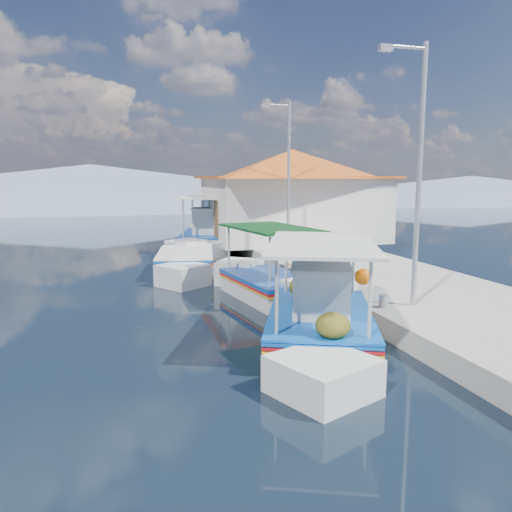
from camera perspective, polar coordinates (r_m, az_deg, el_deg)
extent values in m
plane|color=black|center=(9.07, -0.75, -13.82)|extent=(160.00, 160.00, 0.00)
cube|color=#9A9990|center=(16.55, 13.75, -2.67)|extent=(5.00, 44.00, 0.50)
cylinder|color=#A5A8AD|center=(12.05, 14.46, -5.06)|extent=(0.20, 0.20, 0.30)
cylinder|color=#A5A8AD|center=(17.38, 4.50, -0.55)|extent=(0.20, 0.20, 0.30)
cylinder|color=#A5A8AD|center=(23.05, -0.67, 1.82)|extent=(0.20, 0.20, 0.30)
cube|color=silver|center=(10.87, 7.37, -8.82)|extent=(3.44, 4.54, 0.89)
cube|color=silver|center=(12.79, -1.23, -5.50)|extent=(1.94, 1.94, 0.98)
cube|color=silver|center=(9.33, 19.07, -12.29)|extent=(1.89, 1.89, 0.84)
cube|color=#0C4DA6|center=(10.75, 7.42, -6.73)|extent=(3.54, 4.67, 0.06)
cube|color=red|center=(10.77, 7.41, -7.11)|extent=(3.54, 4.67, 0.05)
cube|color=gold|center=(10.79, 7.40, -7.45)|extent=(3.54, 4.67, 0.04)
cube|color=#0C4DA6|center=(10.73, 7.42, -6.39)|extent=(3.54, 4.64, 0.05)
cube|color=brown|center=(10.74, 7.42, -6.54)|extent=(3.25, 4.40, 0.05)
cube|color=silver|center=(10.42, 8.58, -4.12)|extent=(1.51, 1.55, 1.03)
cube|color=silver|center=(10.32, 8.64, -1.23)|extent=(1.64, 1.68, 0.06)
cylinder|color=beige|center=(11.30, -1.62, -1.79)|extent=(0.07, 0.07, 1.50)
cylinder|color=beige|center=(12.33, 4.56, -0.91)|extent=(0.07, 0.07, 1.50)
cylinder|color=beige|center=(8.85, 11.62, -5.00)|extent=(0.07, 0.07, 1.50)
cylinder|color=beige|center=(10.13, 17.71, -3.47)|extent=(0.07, 0.07, 1.50)
cube|color=silver|center=(10.44, 7.59, 1.41)|extent=(3.53, 4.58, 0.07)
ellipsoid|color=#3A4312|center=(11.37, 1.40, -4.21)|extent=(0.71, 0.78, 0.53)
ellipsoid|color=#3A4312|center=(12.14, 2.40, -3.57)|extent=(0.60, 0.66, 0.45)
ellipsoid|color=#3A4312|center=(9.76, 15.33, -6.92)|extent=(0.64, 0.70, 0.48)
sphere|color=#FF6208|center=(11.62, 8.78, -1.83)|extent=(0.37, 0.37, 0.37)
cube|color=silver|center=(14.65, 1.62, -4.11)|extent=(2.35, 3.63, 0.86)
cube|color=silver|center=(16.83, 0.57, -2.02)|extent=(1.82, 1.82, 0.95)
cube|color=silver|center=(12.55, 2.99, -6.35)|extent=(1.77, 1.77, 0.82)
cube|color=#0C4DA6|center=(14.57, 1.62, -2.58)|extent=(2.42, 3.73, 0.05)
cube|color=red|center=(14.58, 1.62, -2.86)|extent=(2.42, 3.73, 0.05)
cube|color=gold|center=(14.60, 1.62, -3.10)|extent=(2.42, 3.73, 0.04)
cube|color=#1A469E|center=(14.56, 1.63, -2.34)|extent=(2.43, 3.70, 0.05)
cube|color=brown|center=(14.56, 1.63, -2.44)|extent=(2.19, 3.53, 0.05)
cylinder|color=beige|center=(15.75, -1.68, 1.10)|extent=(0.06, 0.06, 1.45)
cylinder|color=beige|center=(15.93, 3.53, 1.18)|extent=(0.06, 0.06, 1.45)
cylinder|color=beige|center=(12.96, -0.68, -0.60)|extent=(0.06, 0.06, 1.45)
cylinder|color=beige|center=(13.18, 5.60, -0.48)|extent=(0.06, 0.06, 1.45)
cube|color=#0B3915|center=(14.35, 1.65, 3.25)|extent=(2.44, 3.64, 0.06)
cube|color=silver|center=(18.74, -8.11, -1.20)|extent=(2.52, 3.92, 1.01)
cube|color=silver|center=(21.02, -10.15, 0.20)|extent=(1.93, 1.93, 1.12)
cube|color=silver|center=(16.55, -5.62, -2.51)|extent=(1.87, 1.87, 0.96)
cube|color=#0C4DA6|center=(18.66, -8.14, 0.21)|extent=(2.60, 4.03, 0.06)
cube|color=red|center=(18.68, -8.14, -0.04)|extent=(2.60, 4.03, 0.05)
cube|color=gold|center=(18.69, -8.13, -0.27)|extent=(2.60, 4.03, 0.04)
cube|color=silver|center=(18.65, -8.15, 0.44)|extent=(2.61, 4.00, 0.05)
cube|color=brown|center=(18.66, -8.15, 0.34)|extent=(2.36, 3.82, 0.05)
cube|color=silver|center=(24.68, -5.56, 1.32)|extent=(3.46, 5.02, 1.08)
cube|color=silver|center=(27.43, -8.26, 2.31)|extent=(2.34, 2.34, 1.19)
cube|color=silver|center=(22.07, -2.32, 0.45)|extent=(2.28, 2.28, 1.02)
cube|color=#0C4DA6|center=(24.62, -5.58, 2.46)|extent=(3.57, 5.17, 0.07)
cube|color=red|center=(24.63, -5.58, 2.26)|extent=(3.57, 5.17, 0.06)
cube|color=gold|center=(24.64, -5.58, 2.07)|extent=(3.57, 5.17, 0.05)
cube|color=#0C4DA6|center=(24.61, -5.58, 2.65)|extent=(3.58, 5.13, 0.06)
cube|color=brown|center=(24.62, -5.58, 2.57)|extent=(3.25, 4.88, 0.06)
cube|color=silver|center=(24.25, -5.27, 3.96)|extent=(1.64, 1.76, 1.25)
cube|color=silver|center=(24.20, -5.29, 5.48)|extent=(1.78, 1.90, 0.07)
cylinder|color=beige|center=(25.92, -9.33, 4.82)|extent=(0.08, 0.08, 1.81)
cylinder|color=beige|center=(26.67, -5.50, 5.01)|extent=(0.08, 0.08, 1.81)
cylinder|color=beige|center=(22.40, -5.75, 4.27)|extent=(0.08, 0.08, 1.81)
cylinder|color=beige|center=(23.26, -1.48, 4.48)|extent=(0.08, 0.08, 1.81)
cube|color=silver|center=(24.48, -5.65, 6.79)|extent=(3.58, 5.05, 0.08)
cube|color=silver|center=(24.59, 4.14, 5.41)|extent=(8.00, 6.00, 3.00)
cube|color=#B85119|center=(24.55, 4.18, 9.02)|extent=(8.64, 6.48, 0.10)
pyramid|color=#B85119|center=(24.56, 4.20, 10.54)|extent=(10.49, 10.49, 1.40)
cube|color=brown|center=(22.60, -4.55, 3.82)|extent=(0.06, 1.00, 2.00)
cube|color=#0C4DA6|center=(25.00, -5.70, 5.67)|extent=(0.06, 1.20, 0.90)
cylinder|color=#A5A8AD|center=(12.14, 18.29, 8.46)|extent=(0.12, 0.12, 6.00)
cylinder|color=#A5A8AD|center=(12.20, 16.89, 22.05)|extent=(1.00, 0.08, 0.08)
cube|color=#A5A8AD|center=(11.94, 14.70, 22.19)|extent=(0.30, 0.14, 0.14)
cylinder|color=#A5A8AD|center=(20.24, 3.77, 8.90)|extent=(0.12, 0.12, 6.00)
cylinder|color=#A5A8AD|center=(20.28, 2.47, 16.99)|extent=(1.00, 0.08, 0.08)
cube|color=#A5A8AD|center=(20.12, 1.05, 16.92)|extent=(0.30, 0.14, 0.14)
cone|color=slate|center=(64.15, -18.50, 7.54)|extent=(96.00, 96.00, 5.50)
cone|color=slate|center=(69.62, 7.23, 7.30)|extent=(76.80, 76.80, 3.80)
cone|color=slate|center=(82.64, 23.53, 7.02)|extent=(89.60, 89.60, 4.20)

